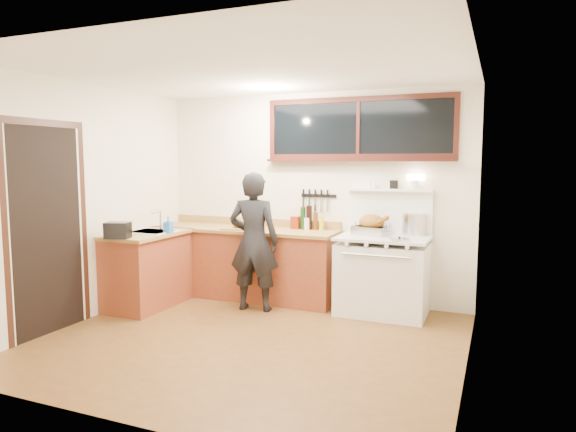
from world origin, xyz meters
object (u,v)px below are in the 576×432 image
at_px(vintage_stove, 383,273).
at_px(man, 254,242).
at_px(cutting_board, 241,225).
at_px(roast_turkey, 372,226).

bearing_deg(vintage_stove, man, -163.17).
height_order(cutting_board, roast_turkey, roast_turkey).
xyz_separation_m(cutting_board, roast_turkey, (1.62, 0.17, 0.05)).
distance_m(vintage_stove, man, 1.54).
distance_m(man, roast_turkey, 1.39).
xyz_separation_m(man, roast_turkey, (1.28, 0.52, 0.18)).
xyz_separation_m(vintage_stove, man, (-1.44, -0.43, 0.35)).
bearing_deg(cutting_board, man, -45.29).
height_order(vintage_stove, man, man).
bearing_deg(man, vintage_stove, 16.83).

